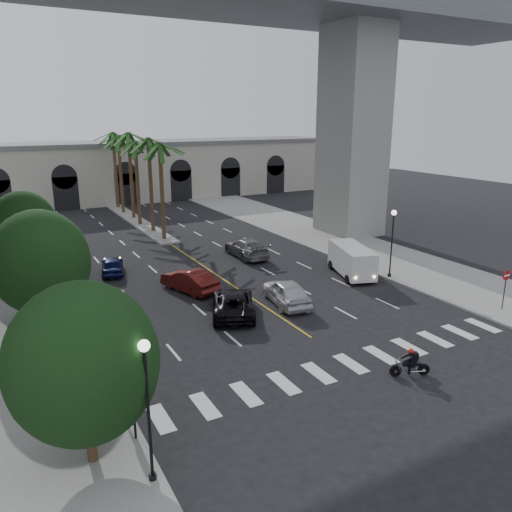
{
  "coord_description": "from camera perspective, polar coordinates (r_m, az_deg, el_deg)",
  "views": [
    {
      "loc": [
        -15.13,
        -19.3,
        12.16
      ],
      "look_at": [
        -1.41,
        6.0,
        4.01
      ],
      "focal_mm": 35.0,
      "sensor_mm": 36.0,
      "label": 1
    }
  ],
  "objects": [
    {
      "name": "sidewalk_right",
      "position": [
        47.23,
        12.4,
        0.61
      ],
      "size": [
        8.0,
        100.0,
        0.15
      ],
      "primitive_type": "cube",
      "color": "gray",
      "rests_on": "ground"
    },
    {
      "name": "sidewalk_left",
      "position": [
        36.37,
        -26.63,
        -5.35
      ],
      "size": [
        8.0,
        100.0,
        0.15
      ],
      "primitive_type": "cube",
      "color": "gray",
      "rests_on": "ground"
    },
    {
      "name": "lamp_post_left_near",
      "position": [
        17.27,
        -12.29,
        -15.75
      ],
      "size": [
        0.4,
        0.4,
        5.35
      ],
      "color": "black",
      "rests_on": "ground"
    },
    {
      "name": "bridge",
      "position": [
        45.72,
        -4.62,
        23.75
      ],
      "size": [
        75.0,
        13.0,
        26.0
      ],
      "color": "gray",
      "rests_on": "ground"
    },
    {
      "name": "palm_a",
      "position": [
        49.76,
        -10.94,
        12.0
      ],
      "size": [
        3.2,
        3.2,
        10.3
      ],
      "color": "#47331E",
      "rests_on": "ground"
    },
    {
      "name": "lamp_post_left_far",
      "position": [
        36.61,
        -21.72,
        0.53
      ],
      "size": [
        0.4,
        0.4,
        5.35
      ],
      "color": "black",
      "rests_on": "ground"
    },
    {
      "name": "palm_b",
      "position": [
        53.59,
        -12.2,
        12.48
      ],
      "size": [
        3.2,
        3.2,
        10.6
      ],
      "color": "#47331E",
      "rests_on": "ground"
    },
    {
      "name": "car_b",
      "position": [
        35.88,
        -7.62,
        -2.79
      ],
      "size": [
        3.1,
        5.15,
        1.6
      ],
      "primitive_type": "imported",
      "rotation": [
        0.0,
        0.0,
        3.45
      ],
      "color": "#561411",
      "rests_on": "ground"
    },
    {
      "name": "car_a",
      "position": [
        33.23,
        3.48,
        -4.12
      ],
      "size": [
        2.77,
        5.22,
        1.69
      ],
      "primitive_type": "imported",
      "rotation": [
        0.0,
        0.0,
        2.98
      ],
      "color": "silver",
      "rests_on": "ground"
    },
    {
      "name": "cargo_van",
      "position": [
        39.51,
        10.9,
        -0.42
      ],
      "size": [
        3.66,
        5.88,
        2.35
      ],
      "rotation": [
        0.0,
        0.0,
        -0.32
      ],
      "color": "silver",
      "rests_on": "ground"
    },
    {
      "name": "motorcycle_rider",
      "position": [
        25.63,
        17.33,
        -11.64
      ],
      "size": [
        1.88,
        0.87,
        1.44
      ],
      "rotation": [
        0.0,
        0.0,
        -0.4
      ],
      "color": "black",
      "rests_on": "ground"
    },
    {
      "name": "car_c",
      "position": [
        31.55,
        -2.63,
        -5.36
      ],
      "size": [
        4.59,
        6.11,
        1.54
      ],
      "primitive_type": "imported",
      "rotation": [
        0.0,
        0.0,
        2.72
      ],
      "color": "black",
      "rests_on": "ground"
    },
    {
      "name": "traffic_signal_near",
      "position": [
        19.75,
        -14.02,
        -13.95
      ],
      "size": [
        0.25,
        0.18,
        3.65
      ],
      "color": "black",
      "rests_on": "ground"
    },
    {
      "name": "ground",
      "position": [
        27.37,
        8.77,
        -10.76
      ],
      "size": [
        140.0,
        140.0,
        0.0
      ],
      "primitive_type": "plane",
      "color": "black",
      "rests_on": "ground"
    },
    {
      "name": "palm_d",
      "position": [
        61.29,
        -14.37,
        12.98
      ],
      "size": [
        3.2,
        3.2,
        10.9
      ],
      "color": "#47331E",
      "rests_on": "ground"
    },
    {
      "name": "median",
      "position": [
        60.48,
        -13.42,
        3.87
      ],
      "size": [
        2.0,
        24.0,
        0.2
      ],
      "primitive_type": "cube",
      "color": "gray",
      "rests_on": "ground"
    },
    {
      "name": "car_e",
      "position": [
        41.09,
        -16.09,
        -1.01
      ],
      "size": [
        2.56,
        4.42,
        1.41
      ],
      "primitive_type": "imported",
      "rotation": [
        0.0,
        0.0,
        2.91
      ],
      "color": "#10174A",
      "rests_on": "ground"
    },
    {
      "name": "do_not_enter_sign",
      "position": [
        35.28,
        26.64,
        -2.64
      ],
      "size": [
        0.68,
        0.06,
        2.77
      ],
      "rotation": [
        0.0,
        0.0,
        0.01
      ],
      "color": "black",
      "rests_on": "ground"
    },
    {
      "name": "pier_building",
      "position": [
        76.24,
        -17.08,
        9.18
      ],
      "size": [
        71.0,
        10.5,
        8.5
      ],
      "color": "#AFAC9D",
      "rests_on": "ground"
    },
    {
      "name": "street_tree_mid",
      "position": [
        30.44,
        -23.41,
        -0.66
      ],
      "size": [
        5.44,
        5.44,
        7.21
      ],
      "color": "#382616",
      "rests_on": "ground"
    },
    {
      "name": "car_d",
      "position": [
        44.21,
        -1.09,
        0.96
      ],
      "size": [
        2.53,
        5.8,
        1.66
      ],
      "primitive_type": "imported",
      "rotation": [
        0.0,
        0.0,
        3.11
      ],
      "color": "slate",
      "rests_on": "ground"
    },
    {
      "name": "pedestrian_b",
      "position": [
        28.66,
        -22.73,
        -8.29
      ],
      "size": [
        1.05,
        0.92,
        1.81
      ],
      "primitive_type": "imported",
      "rotation": [
        0.0,
        0.0,
        -0.3
      ],
      "color": "black",
      "rests_on": "sidewalk_left"
    },
    {
      "name": "street_tree_far",
      "position": [
        42.17,
        -25.02,
        3.02
      ],
      "size": [
        5.04,
        5.04,
        6.68
      ],
      "color": "#382616",
      "rests_on": "ground"
    },
    {
      "name": "street_tree_near",
      "position": [
        18.34,
        -19.16,
        -11.46
      ],
      "size": [
        5.2,
        5.2,
        6.89
      ],
      "color": "#382616",
      "rests_on": "ground"
    },
    {
      "name": "lamp_post_right",
      "position": [
        39.1,
        15.3,
        2.03
      ],
      "size": [
        0.4,
        0.4,
        5.35
      ],
      "color": "black",
      "rests_on": "ground"
    },
    {
      "name": "palm_c",
      "position": [
        57.37,
        -13.64,
        12.13
      ],
      "size": [
        3.2,
        3.2,
        10.1
      ],
      "color": "#47331E",
      "rests_on": "ground"
    },
    {
      "name": "traffic_signal_far",
      "position": [
        23.25,
        -16.59,
        -9.42
      ],
      "size": [
        0.25,
        0.18,
        3.65
      ],
      "color": "black",
      "rests_on": "ground"
    },
    {
      "name": "palm_e",
      "position": [
        65.13,
        -15.47,
        12.64
      ],
      "size": [
        3.2,
        3.2,
        10.4
      ],
      "color": "#47331E",
      "rests_on": "ground"
    },
    {
      "name": "palm_f",
      "position": [
        69.08,
        -16.03,
        12.98
      ],
      "size": [
        3.2,
        3.2,
        10.7
      ],
      "color": "#47331E",
      "rests_on": "ground"
    }
  ]
}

